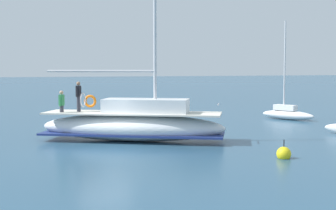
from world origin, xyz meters
name	(u,v)px	position (x,y,z in m)	size (l,w,h in m)	color
ground_plane	(105,149)	(0.00, 0.00, 0.00)	(400.00, 400.00, 0.00)	#284C66
main_sailboat	(134,123)	(-1.90, 2.05, 0.91)	(7.08, 9.43, 12.97)	silver
moored_sloop_far	(287,113)	(-7.28, 15.72, 0.50)	(4.21, 2.54, 7.22)	white
mooring_buoy	(284,154)	(5.03, 6.30, 0.18)	(0.61, 0.61, 0.90)	yellow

